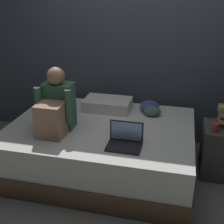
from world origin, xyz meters
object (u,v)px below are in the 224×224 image
(person_sitting, at_px, (56,108))
(mug, at_px, (215,127))
(laptop, at_px, (125,140))
(nightstand, at_px, (222,151))
(clothes_pile, at_px, (150,108))
(bed, at_px, (102,147))
(pillow, at_px, (108,104))

(person_sitting, xyz_separation_m, mug, (1.58, 0.31, -0.18))
(laptop, bearing_deg, nightstand, 31.27)
(mug, bearing_deg, person_sitting, -168.93)
(person_sitting, xyz_separation_m, clothes_pile, (0.88, 0.70, -0.19))
(bed, height_order, nightstand, nightstand)
(bed, height_order, person_sitting, person_sitting)
(person_sitting, relative_size, mug, 7.28)
(bed, height_order, laptop, laptop)
(person_sitting, xyz_separation_m, pillow, (0.36, 0.68, -0.19))
(bed, relative_size, nightstand, 3.60)
(laptop, relative_size, pillow, 0.57)
(person_sitting, relative_size, clothes_pile, 2.10)
(person_sitting, height_order, clothes_pile, person_sitting)
(nightstand, bearing_deg, clothes_pile, 162.09)
(bed, distance_m, laptop, 0.61)
(nightstand, xyz_separation_m, person_sitting, (-1.71, -0.43, 0.51))
(person_sitting, relative_size, laptop, 2.05)
(person_sitting, height_order, pillow, person_sitting)
(clothes_pile, bearing_deg, laptop, -98.75)
(pillow, bearing_deg, laptop, -65.26)
(laptop, bearing_deg, clothes_pile, 81.25)
(laptop, height_order, clothes_pile, laptop)
(laptop, xyz_separation_m, mug, (0.83, 0.46, 0.01))
(person_sitting, distance_m, clothes_pile, 1.14)
(mug, bearing_deg, pillow, 163.12)
(mug, distance_m, clothes_pile, 0.80)
(laptop, distance_m, mug, 0.95)
(pillow, height_order, clothes_pile, pillow)
(bed, relative_size, mug, 22.22)
(pillow, distance_m, clothes_pile, 0.52)
(bed, distance_m, person_sitting, 0.70)
(pillow, bearing_deg, person_sitting, -118.22)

